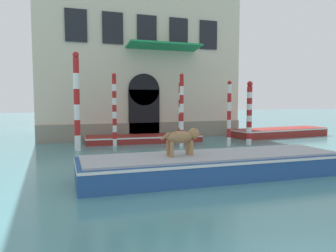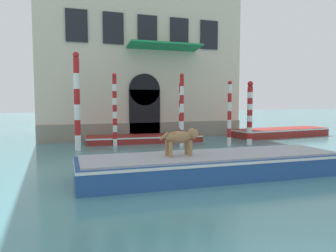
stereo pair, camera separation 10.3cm
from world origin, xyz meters
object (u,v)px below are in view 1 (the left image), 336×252
object	(u,v)px
boat_moored_far	(280,132)
mooring_pole_3	(229,113)
boat_moored_near_palazzo	(144,138)
dog_on_deck	(183,137)
mooring_pole_5	(182,110)
mooring_pole_4	(114,109)
boat_foreground	(213,165)
mooring_pole_2	(249,113)
mooring_pole_0	(180,112)
mooring_pole_1	(77,101)

from	to	relation	value
boat_moored_far	mooring_pole_3	distance (m)	6.23
boat_moored_near_palazzo	boat_moored_far	size ratio (longest dim) A/B	0.98
dog_on_deck	mooring_pole_5	world-z (taller)	mooring_pole_5
mooring_pole_4	mooring_pole_5	distance (m)	3.52
boat_foreground	mooring_pole_2	distance (m)	7.96
boat_moored_far	mooring_pole_4	size ratio (longest dim) A/B	1.79
dog_on_deck	mooring_pole_5	bearing A→B (deg)	62.98
boat_moored_near_palazzo	mooring_pole_5	distance (m)	3.22
mooring_pole_0	mooring_pole_2	world-z (taller)	mooring_pole_2
dog_on_deck	mooring_pole_0	world-z (taller)	mooring_pole_0
mooring_pole_4	boat_moored_far	bearing A→B (deg)	3.11
mooring_pole_1	mooring_pole_4	bearing A→B (deg)	28.29
boat_moored_far	mooring_pole_5	bearing A→B (deg)	-168.76
boat_moored_near_palazzo	mooring_pole_0	xyz separation A→B (m)	(1.93, -0.69, 1.49)
mooring_pole_2	mooring_pole_4	bearing A→B (deg)	163.35
mooring_pole_1	mooring_pole_2	bearing A→B (deg)	-6.41
boat_moored_far	mooring_pole_0	xyz separation A→B (m)	(-7.26, -0.52, 1.43)
mooring_pole_2	boat_moored_near_palazzo	bearing A→B (deg)	150.87
dog_on_deck	mooring_pole_0	xyz separation A→B (m)	(3.12, 7.94, 0.42)
boat_foreground	boat_moored_near_palazzo	size ratio (longest dim) A/B	1.28
boat_moored_far	boat_foreground	bearing A→B (deg)	-142.34
boat_foreground	boat_moored_far	size ratio (longest dim) A/B	1.25
boat_moored_far	mooring_pole_0	world-z (taller)	mooring_pole_0
dog_on_deck	mooring_pole_2	size ratio (longest dim) A/B	0.38
boat_moored_far	mooring_pole_2	xyz separation A→B (m)	(-4.14, -2.65, 1.44)
dog_on_deck	boat_moored_far	distance (m)	13.43
boat_moored_far	mooring_pole_0	size ratio (longest dim) A/B	2.00
boat_foreground	mooring_pole_1	distance (m)	8.00
mooring_pole_0	mooring_pole_4	distance (m)	3.74
boat_foreground	mooring_pole_0	size ratio (longest dim) A/B	2.50
dog_on_deck	mooring_pole_5	distance (m)	6.73
boat_foreground	mooring_pole_3	bearing A→B (deg)	57.88
dog_on_deck	mooring_pole_5	size ratio (longest dim) A/B	0.35
boat_moored_far	mooring_pole_3	bearing A→B (deg)	-157.89
boat_moored_near_palazzo	mooring_pole_1	size ratio (longest dim) A/B	1.42
boat_foreground	mooring_pole_1	bearing A→B (deg)	119.88
mooring_pole_3	mooring_pole_4	distance (m)	5.98
boat_foreground	mooring_pole_0	bearing A→B (deg)	77.45
boat_moored_near_palazzo	mooring_pole_0	bearing A→B (deg)	-15.30
boat_moored_near_palazzo	mooring_pole_1	world-z (taller)	mooring_pole_1
boat_foreground	boat_moored_far	world-z (taller)	boat_foreground
boat_foreground	mooring_pole_4	size ratio (longest dim) A/B	2.24
mooring_pole_1	mooring_pole_4	size ratio (longest dim) A/B	1.23
boat_moored_far	mooring_pole_0	distance (m)	7.42
mooring_pole_0	mooring_pole_3	distance (m)	2.88
mooring_pole_1	mooring_pole_5	world-z (taller)	mooring_pole_1
dog_on_deck	mooring_pole_4	world-z (taller)	mooring_pole_4
mooring_pole_5	mooring_pole_1	bearing A→B (deg)	173.38
mooring_pole_0	mooring_pole_3	xyz separation A→B (m)	(1.84, -2.21, 0.00)
mooring_pole_0	mooring_pole_1	size ratio (longest dim) A/B	0.73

